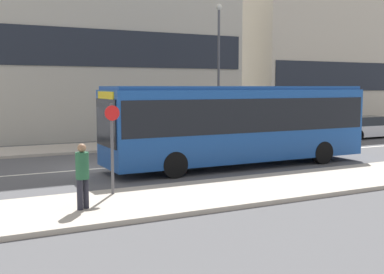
% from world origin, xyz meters
% --- Properties ---
extents(ground_plane, '(120.00, 120.00, 0.00)m').
position_xyz_m(ground_plane, '(0.00, 0.00, 0.00)').
color(ground_plane, '#4F4F51').
extents(sidewalk_near, '(44.00, 3.50, 0.13)m').
position_xyz_m(sidewalk_near, '(0.00, -6.25, 0.07)').
color(sidewalk_near, '#B2A899').
rests_on(sidewalk_near, ground_plane).
extents(sidewalk_far, '(44.00, 3.50, 0.13)m').
position_xyz_m(sidewalk_far, '(0.00, 6.25, 0.07)').
color(sidewalk_far, '#B2A899').
rests_on(sidewalk_far, ground_plane).
extents(lane_centerline, '(41.80, 0.16, 0.01)m').
position_xyz_m(lane_centerline, '(0.00, 0.00, 0.00)').
color(lane_centerline, silver).
rests_on(lane_centerline, ground_plane).
extents(apartment_block_right_tower, '(15.84, 4.92, 14.74)m').
position_xyz_m(apartment_block_right_tower, '(23.30, 11.92, 7.36)').
color(apartment_block_right_tower, beige).
rests_on(apartment_block_right_tower, ground_plane).
extents(city_bus, '(11.24, 2.58, 3.29)m').
position_xyz_m(city_bus, '(5.20, -2.01, 1.89)').
color(city_bus, '#194793').
rests_on(city_bus, ground_plane).
extents(parked_car_0, '(4.48, 1.79, 1.39)m').
position_xyz_m(parked_car_0, '(12.88, 3.45, 0.65)').
color(parked_car_0, maroon).
rests_on(parked_car_0, ground_plane).
extents(parked_car_1, '(4.59, 1.75, 1.38)m').
position_xyz_m(parked_car_1, '(18.41, 3.52, 0.65)').
color(parked_car_1, silver).
rests_on(parked_car_1, ground_plane).
extents(pedestrian_near_stop, '(0.34, 0.34, 1.70)m').
position_xyz_m(pedestrian_near_stop, '(-2.44, -6.53, 1.09)').
color(pedestrian_near_stop, '#23232D').
rests_on(pedestrian_near_stop, sidewalk_near).
extents(bus_stop_sign, '(0.44, 0.12, 2.65)m').
position_xyz_m(bus_stop_sign, '(-1.21, -5.18, 1.68)').
color(bus_stop_sign, '#4C4C51').
rests_on(bus_stop_sign, sidewalk_near).
extents(street_lamp, '(0.36, 0.36, 7.76)m').
position_xyz_m(street_lamp, '(8.47, 5.21, 4.79)').
color(street_lamp, '#4C4C51').
rests_on(street_lamp, sidewalk_far).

